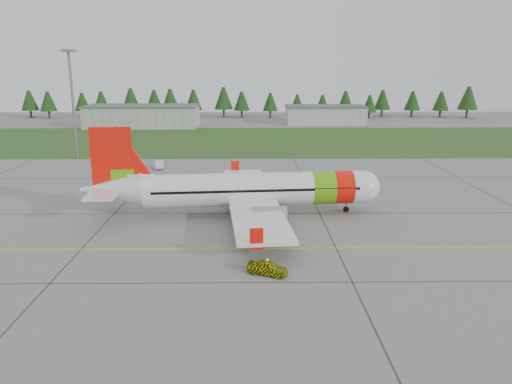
{
  "coord_description": "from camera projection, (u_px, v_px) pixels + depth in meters",
  "views": [
    {
      "loc": [
        1.53,
        -38.12,
        17.35
      ],
      "look_at": [
        2.21,
        16.63,
        3.55
      ],
      "focal_mm": 35.0,
      "sensor_mm": 36.0,
      "label": 1
    }
  ],
  "objects": [
    {
      "name": "hangar_west",
      "position": [
        143.0,
        117.0,
        146.75
      ],
      "size": [
        32.0,
        14.0,
        6.0
      ],
      "primitive_type": "cube",
      "color": "#A8A8A3",
      "rests_on": "ground"
    },
    {
      "name": "hangar_east",
      "position": [
        325.0,
        115.0,
        155.27
      ],
      "size": [
        24.0,
        12.0,
        5.2
      ],
      "primitive_type": "cube",
      "color": "#A8A8A3",
      "rests_on": "ground"
    },
    {
      "name": "follow_me_car",
      "position": [
        267.0,
        255.0,
        42.46
      ],
      "size": [
        1.69,
        1.81,
        3.58
      ],
      "primitive_type": "imported",
      "rotation": [
        0.0,
        0.0,
        1.17
      ],
      "color": "yellow",
      "rests_on": "ground"
    },
    {
      "name": "aircraft",
      "position": [
        248.0,
        190.0,
        59.41
      ],
      "size": [
        35.52,
        32.84,
        10.76
      ],
      "rotation": [
        0.0,
        0.0,
        0.09
      ],
      "color": "white",
      "rests_on": "ground"
    },
    {
      "name": "floodlight_mast",
      "position": [
        73.0,
        106.0,
        94.59
      ],
      "size": [
        0.5,
        0.5,
        20.0
      ],
      "primitive_type": "cylinder",
      "color": "slate",
      "rests_on": "ground"
    },
    {
      "name": "treeline",
      "position": [
        245.0,
        103.0,
        173.77
      ],
      "size": [
        160.0,
        8.0,
        10.0
      ],
      "primitive_type": null,
      "color": "#1C3F14",
      "rests_on": "ground"
    },
    {
      "name": "ground",
      "position": [
        232.0,
        283.0,
        41.19
      ],
      "size": [
        320.0,
        320.0,
        0.0
      ],
      "primitive_type": "plane",
      "color": "gray",
      "rests_on": "ground"
    },
    {
      "name": "taxi_guideline",
      "position": [
        235.0,
        248.0,
        48.94
      ],
      "size": [
        120.0,
        0.25,
        0.02
      ],
      "primitive_type": "cube",
      "color": "gold",
      "rests_on": "ground"
    },
    {
      "name": "service_van",
      "position": [
        159.0,
        157.0,
        87.0
      ],
      "size": [
        1.66,
        1.59,
        4.11
      ],
      "primitive_type": "imported",
      "rotation": [
        0.0,
        0.0,
        0.19
      ],
      "color": "silver",
      "rests_on": "ground"
    },
    {
      "name": "grass_strip",
      "position": [
        244.0,
        140.0,
        120.69
      ],
      "size": [
        320.0,
        50.0,
        0.03
      ],
      "primitive_type": "cube",
      "color": "#30561E",
      "rests_on": "ground"
    }
  ]
}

